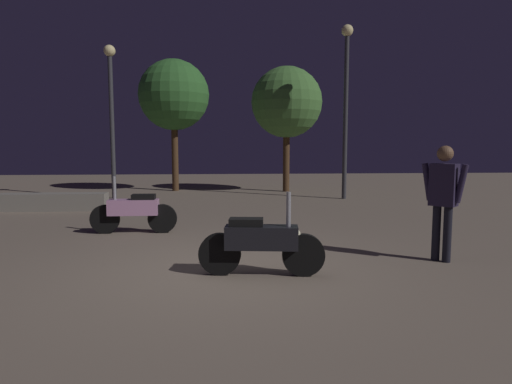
{
  "coord_description": "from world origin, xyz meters",
  "views": [
    {
      "loc": [
        0.08,
        -6.0,
        1.72
      ],
      "look_at": [
        0.56,
        0.72,
        1.0
      ],
      "focal_mm": 31.39,
      "sensor_mm": 36.0,
      "label": 1
    }
  ],
  "objects": [
    {
      "name": "streetlamp_far",
      "position": [
        3.87,
        7.86,
        3.37
      ],
      "size": [
        0.36,
        0.36,
        5.36
      ],
      "color": "#38383D",
      "rests_on": "ground_plane"
    },
    {
      "name": "streetlamp_near",
      "position": [
        -3.43,
        8.5,
        3.06
      ],
      "size": [
        0.36,
        0.36,
        4.78
      ],
      "color": "#38383D",
      "rests_on": "ground_plane"
    },
    {
      "name": "planter_wall_low",
      "position": [
        -4.37,
        5.92,
        0.22
      ],
      "size": [
        2.71,
        0.5,
        0.45
      ],
      "color": "gray",
      "rests_on": "ground_plane"
    },
    {
      "name": "tree_center_bg",
      "position": [
        -1.73,
        10.73,
        3.49
      ],
      "size": [
        2.56,
        2.56,
        4.79
      ],
      "color": "#4C331E",
      "rests_on": "ground_plane"
    },
    {
      "name": "person_rider_beside",
      "position": [
        3.27,
        0.26,
        1.02
      ],
      "size": [
        0.53,
        0.54,
        1.7
      ],
      "rotation": [
        0.0,
        0.0,
        3.92
      ],
      "color": "black",
      "rests_on": "ground_plane"
    },
    {
      "name": "tree_left_bg",
      "position": [
        2.34,
        10.2,
        3.21
      ],
      "size": [
        2.54,
        2.54,
        4.5
      ],
      "color": "#4C331E",
      "rests_on": "ground_plane"
    },
    {
      "name": "ground_plane",
      "position": [
        0.0,
        0.0,
        0.0
      ],
      "size": [
        40.0,
        40.0,
        0.0
      ],
      "primitive_type": "plane",
      "color": "#756656"
    },
    {
      "name": "motorcycle_pink_parked_left",
      "position": [
        -1.67,
        2.71,
        0.44
      ],
      "size": [
        1.66,
        0.3,
        1.11
      ],
      "rotation": [
        0.0,
        0.0,
        3.14
      ],
      "color": "black",
      "rests_on": "ground_plane"
    },
    {
      "name": "motorcycle_black_foreground",
      "position": [
        0.55,
        -0.28,
        0.44
      ],
      "size": [
        1.66,
        0.41,
        1.11
      ],
      "rotation": [
        0.0,
        0.0,
        -0.12
      ],
      "color": "black",
      "rests_on": "ground_plane"
    }
  ]
}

